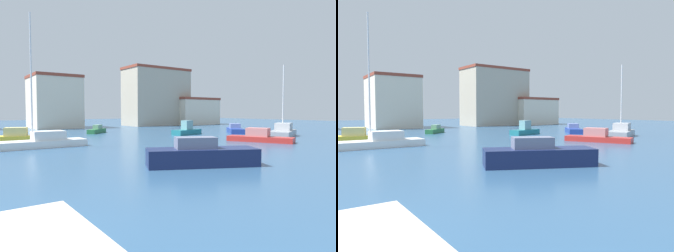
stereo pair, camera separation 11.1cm
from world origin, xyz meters
TOP-DOWN VIEW (x-y plane):
  - water at (15.00, 20.00)m, footprint 160.00×160.00m
  - sailboat_grey_mid_harbor at (31.69, 12.89)m, footprint 6.99×4.76m
  - motorboat_navy_distant_north at (11.38, 4.67)m, footprint 6.12×4.27m
  - motorboat_teal_far_right at (24.56, 21.71)m, footprint 4.52×2.37m
  - motorboat_yellow_inner_mooring at (5.80, 25.52)m, footprint 6.28×3.58m
  - sailboat_white_behind_lamppost at (6.06, 18.38)m, footprint 8.29×2.24m
  - motorboat_blue_far_left at (31.69, 20.07)m, footprint 4.75×5.14m
  - motorboat_green_near_pier at (16.46, 30.88)m, footprint 3.71×3.73m
  - motorboat_red_outer_mooring at (24.53, 10.79)m, footprint 3.89×6.31m
  - yacht_club at (15.35, 46.83)m, footprint 7.81×8.67m
  - waterfront_apartments at (35.65, 45.00)m, footprint 13.37×6.96m
  - harbor_office at (44.17, 42.47)m, footprint 10.22×5.59m

SIDE VIEW (x-z plane):
  - water at x=15.00m, z-range 0.00..0.00m
  - motorboat_green_near_pier at x=16.46m, z-range -0.16..0.95m
  - motorboat_blue_far_left at x=31.69m, z-range -0.18..1.08m
  - motorboat_yellow_inner_mooring at x=5.80m, z-range -0.22..1.12m
  - motorboat_red_outer_mooring at x=24.53m, z-range -0.20..1.12m
  - sailboat_white_behind_lamppost at x=6.06m, z-range -4.84..5.84m
  - motorboat_teal_far_right at x=24.56m, z-range -0.35..1.43m
  - motorboat_navy_distant_north at x=11.38m, z-range -0.21..1.35m
  - sailboat_grey_mid_harbor at x=31.69m, z-range -3.55..4.71m
  - harbor_office at x=44.17m, z-range 0.01..5.88m
  - yacht_club at x=15.35m, z-range 0.01..9.14m
  - waterfront_apartments at x=35.65m, z-range 0.01..11.86m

